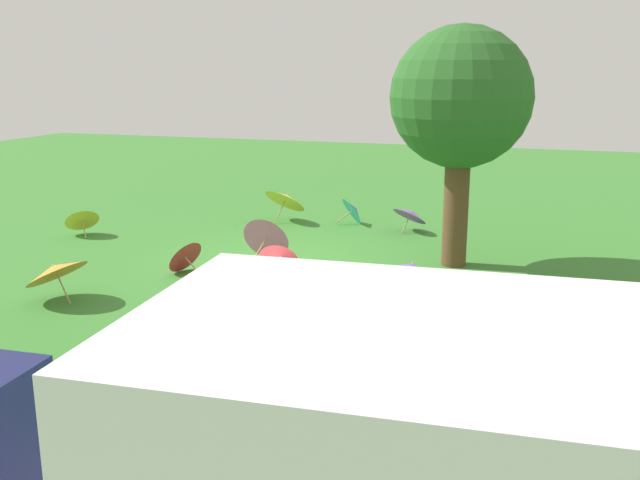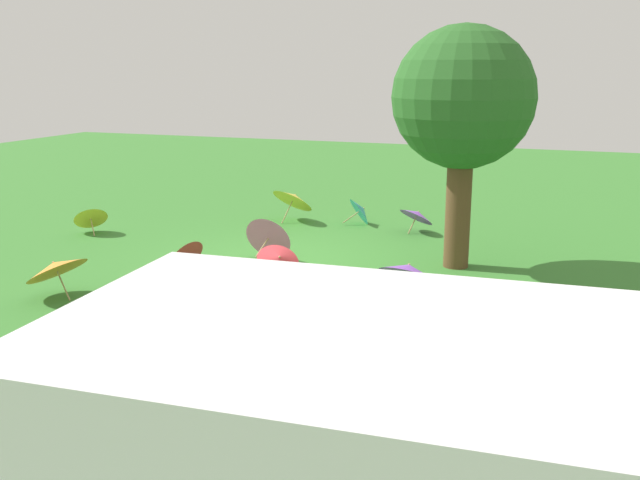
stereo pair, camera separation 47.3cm
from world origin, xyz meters
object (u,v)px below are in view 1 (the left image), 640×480
object	(u,v)px
shade_tree	(461,100)
parasol_teal_0	(354,210)
parasol_yellow_1	(286,198)
park_bench	(391,340)
parasol_yellow_0	(82,219)
parasol_pink_1	(268,236)
parasol_red_1	(183,255)
parasol_orange_0	(55,270)
parasol_red_2	(280,260)
parasol_purple_0	(412,269)
parasol_purple_1	(411,214)

from	to	relation	value
shade_tree	parasol_teal_0	xyz separation A→B (m)	(2.57, -2.70, -2.55)
parasol_yellow_1	parasol_teal_0	bearing A→B (deg)	-171.53
park_bench	parasol_yellow_0	xyz separation A→B (m)	(7.60, -4.88, -0.11)
parasol_yellow_0	parasol_pink_1	bearing A→B (deg)	172.70
shade_tree	parasol_red_1	bearing A→B (deg)	23.81
park_bench	parasol_orange_0	bearing A→B (deg)	-11.92
parasol_orange_0	parasol_red_1	bearing A→B (deg)	-118.58
parasol_teal_0	parasol_red_2	distance (m)	4.67
parasol_purple_0	parasol_purple_1	xyz separation A→B (m)	(0.88, -4.55, -0.12)
parasol_orange_0	parasol_red_1	size ratio (longest dim) A/B	1.42
parasol_purple_0	parasol_orange_0	bearing A→B (deg)	17.81
shade_tree	parasol_purple_0	world-z (taller)	shade_tree
parasol_teal_0	parasol_pink_1	distance (m)	3.44
parasol_purple_0	parasol_red_1	distance (m)	4.00
park_bench	parasol_purple_1	xyz separation A→B (m)	(1.18, -7.29, -0.07)
parasol_purple_0	parasol_red_1	bearing A→B (deg)	-4.72
park_bench	parasol_purple_1	bearing A→B (deg)	-80.83
parasol_teal_0	parasol_red_2	size ratio (longest dim) A/B	0.88
parasol_yellow_0	parasol_pink_1	size ratio (longest dim) A/B	1.00
parasol_red_2	parasol_yellow_1	bearing A→B (deg)	-70.61
parasol_purple_1	parasol_yellow_1	world-z (taller)	parasol_yellow_1
parasol_purple_0	parasol_red_1	size ratio (longest dim) A/B	1.26
shade_tree	parasol_purple_1	bearing A→B (deg)	-62.23
park_bench	parasol_purple_0	size ratio (longest dim) A/B	1.68
park_bench	parasol_orange_0	world-z (taller)	park_bench
parasol_teal_0	parasol_pink_1	size ratio (longest dim) A/B	0.93
parasol_orange_0	parasol_yellow_1	bearing A→B (deg)	-101.47
parasol_yellow_1	parasol_orange_0	bearing A→B (deg)	78.53
park_bench	parasol_yellow_0	world-z (taller)	park_bench
parasol_orange_0	park_bench	bearing A→B (deg)	168.08
parasol_red_1	parasol_purple_1	size ratio (longest dim) A/B	0.76
parasol_purple_0	parasol_teal_0	bearing A→B (deg)	-65.66
parasol_red_1	parasol_teal_0	bearing A→B (deg)	-110.76
parasol_purple_0	parasol_yellow_1	distance (m)	6.02
parasol_yellow_0	parasol_purple_1	xyz separation A→B (m)	(-6.43, -2.42, 0.04)
parasol_yellow_0	parasol_yellow_1	size ratio (longest dim) A/B	0.73
parasol_yellow_1	parasol_purple_1	bearing A→B (deg)	176.85
parasol_red_1	parasol_purple_0	bearing A→B (deg)	175.28
parasol_red_1	parasol_pink_1	distance (m)	1.63
parasol_orange_0	parasol_purple_0	distance (m)	5.29
parasol_red_2	parasol_teal_0	bearing A→B (deg)	-89.53
parasol_purple_0	parasol_teal_0	distance (m)	5.42
parasol_yellow_0	parasol_red_1	distance (m)	3.79
park_bench	parasol_pink_1	xyz separation A→B (m)	(3.22, -4.31, -0.03)
parasol_pink_1	parasol_red_2	world-z (taller)	parasol_pink_1
parasol_purple_0	parasol_red_2	world-z (taller)	parasol_purple_0
parasol_purple_0	parasol_yellow_1	size ratio (longest dim) A/B	0.80
shade_tree	parasol_red_2	xyz separation A→B (m)	(2.53, 1.96, -2.48)
parasol_teal_0	parasol_purple_1	bearing A→B (deg)	164.05
parasol_purple_0	parasol_red_2	xyz separation A→B (m)	(2.19, -0.27, -0.12)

